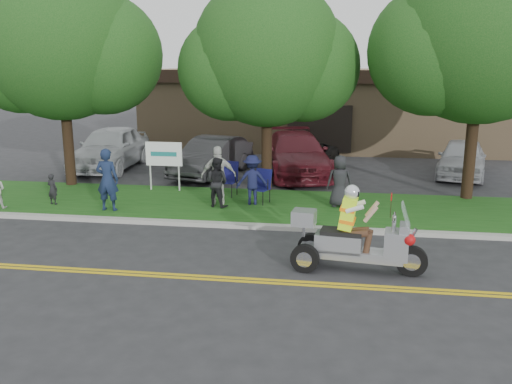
# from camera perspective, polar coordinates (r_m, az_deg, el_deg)

# --- Properties ---
(ground) EXTENTS (120.00, 120.00, 0.00)m
(ground) POSITION_cam_1_polar(r_m,az_deg,el_deg) (11.86, -5.87, -8.01)
(ground) COLOR #28282B
(ground) RESTS_ON ground
(centerline_near) EXTENTS (60.00, 0.10, 0.01)m
(centerline_near) POSITION_cam_1_polar(r_m,az_deg,el_deg) (11.34, -6.60, -9.03)
(centerline_near) COLOR gold
(centerline_near) RESTS_ON ground
(centerline_far) EXTENTS (60.00, 0.10, 0.01)m
(centerline_far) POSITION_cam_1_polar(r_m,az_deg,el_deg) (11.48, -6.39, -8.73)
(centerline_far) COLOR gold
(centerline_far) RESTS_ON ground
(curb) EXTENTS (60.00, 0.25, 0.12)m
(curb) POSITION_cam_1_polar(r_m,az_deg,el_deg) (14.65, -2.94, -3.49)
(curb) COLOR #A8A89E
(curb) RESTS_ON ground
(grass_verge) EXTENTS (60.00, 4.00, 0.10)m
(grass_verge) POSITION_cam_1_polar(r_m,az_deg,el_deg) (16.68, -1.48, -1.39)
(grass_verge) COLOR #164B14
(grass_verge) RESTS_ON ground
(commercial_building) EXTENTS (18.00, 8.20, 4.00)m
(commercial_building) POSITION_cam_1_polar(r_m,az_deg,el_deg) (29.76, 7.01, 8.89)
(commercial_building) COLOR #9E7F5B
(commercial_building) RESTS_ON ground
(tree_left) EXTENTS (6.62, 5.40, 7.78)m
(tree_left) POSITION_cam_1_polar(r_m,az_deg,el_deg) (19.99, -19.68, 14.20)
(tree_left) COLOR #332114
(tree_left) RESTS_ON ground
(tree_mid) EXTENTS (5.88, 4.80, 7.05)m
(tree_mid) POSITION_cam_1_polar(r_m,az_deg,el_deg) (18.06, 1.36, 13.79)
(tree_mid) COLOR #332114
(tree_mid) RESTS_ON ground
(tree_right) EXTENTS (6.86, 5.60, 8.07)m
(tree_right) POSITION_cam_1_polar(r_m,az_deg,el_deg) (18.23, 22.77, 14.65)
(tree_right) COLOR #332114
(tree_right) RESTS_ON ground
(business_sign) EXTENTS (1.25, 0.06, 1.75)m
(business_sign) POSITION_cam_1_polar(r_m,az_deg,el_deg) (18.46, -9.66, 3.69)
(business_sign) COLOR silver
(business_sign) RESTS_ON ground
(trike_scooter) EXTENTS (2.86, 1.04, 1.87)m
(trike_scooter) POSITION_cam_1_polar(r_m,az_deg,el_deg) (11.68, 10.05, -5.09)
(trike_scooter) COLOR black
(trike_scooter) RESTS_ON ground
(lawn_chair_a) EXTENTS (0.71, 0.72, 1.03)m
(lawn_chair_a) POSITION_cam_1_polar(r_m,az_deg,el_deg) (16.70, 0.59, 0.87)
(lawn_chair_a) COLOR black
(lawn_chair_a) RESTS_ON grass_verge
(lawn_chair_b) EXTENTS (0.68, 0.70, 1.10)m
(lawn_chair_b) POSITION_cam_1_polar(r_m,az_deg,el_deg) (17.65, -2.92, 1.66)
(lawn_chair_b) COLOR black
(lawn_chair_b) RESTS_ON grass_verge
(spectator_adult_left) EXTENTS (0.68, 0.45, 1.84)m
(spectator_adult_left) POSITION_cam_1_polar(r_m,az_deg,el_deg) (16.29, -15.38, 1.27)
(spectator_adult_left) COLOR #182442
(spectator_adult_left) RESTS_ON grass_verge
(spectator_adult_mid) EXTENTS (0.87, 0.78, 1.50)m
(spectator_adult_mid) POSITION_cam_1_polar(r_m,az_deg,el_deg) (16.21, -4.15, 1.05)
(spectator_adult_mid) COLOR black
(spectator_adult_mid) RESTS_ON grass_verge
(spectator_adult_right) EXTENTS (1.13, 0.69, 1.79)m
(spectator_adult_right) POSITION_cam_1_polar(r_m,az_deg,el_deg) (16.44, -3.97, 1.75)
(spectator_adult_right) COLOR silver
(spectator_adult_right) RESTS_ON grass_verge
(spectator_chair_a) EXTENTS (1.06, 0.72, 1.52)m
(spectator_chair_a) POSITION_cam_1_polar(r_m,az_deg,el_deg) (16.42, -0.39, 1.29)
(spectator_chair_a) COLOR #15183A
(spectator_chair_a) RESTS_ON grass_verge
(spectator_chair_b) EXTENTS (0.81, 0.58, 1.56)m
(spectator_chair_b) POSITION_cam_1_polar(r_m,az_deg,el_deg) (16.37, 8.79, 1.15)
(spectator_chair_b) COLOR black
(spectator_chair_b) RESTS_ON grass_verge
(child_left) EXTENTS (0.39, 0.30, 0.95)m
(child_left) POSITION_cam_1_polar(r_m,az_deg,el_deg) (17.61, -20.64, 0.29)
(child_left) COLOR black
(child_left) RESTS_ON grass_verge
(parked_car_far_left) EXTENTS (2.27, 5.27, 1.77)m
(parked_car_far_left) POSITION_cam_1_polar(r_m,az_deg,el_deg) (23.40, -15.06, 4.54)
(parked_car_far_left) COLOR #ACAFB3
(parked_car_far_left) RESTS_ON ground
(parked_car_left) EXTENTS (2.68, 4.80, 1.50)m
(parked_car_left) POSITION_cam_1_polar(r_m,az_deg,el_deg) (21.31, -4.67, 3.74)
(parked_car_left) COLOR #2F2F31
(parked_car_left) RESTS_ON ground
(parked_car_mid) EXTENTS (3.07, 4.91, 1.26)m
(parked_car_mid) POSITION_cam_1_polar(r_m,az_deg,el_deg) (21.42, 4.88, 3.47)
(parked_car_mid) COLOR black
(parked_car_mid) RESTS_ON ground
(parked_car_right) EXTENTS (3.53, 6.05, 1.65)m
(parked_car_right) POSITION_cam_1_polar(r_m,az_deg,el_deg) (21.42, 4.21, 4.00)
(parked_car_right) COLOR #57141D
(parked_car_right) RESTS_ON ground
(parked_car_far_right) EXTENTS (2.70, 4.53, 1.44)m
(parked_car_far_right) POSITION_cam_1_polar(r_m,az_deg,el_deg) (22.50, 20.85, 3.35)
(parked_car_far_right) COLOR #A2A3A9
(parked_car_far_right) RESTS_ON ground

